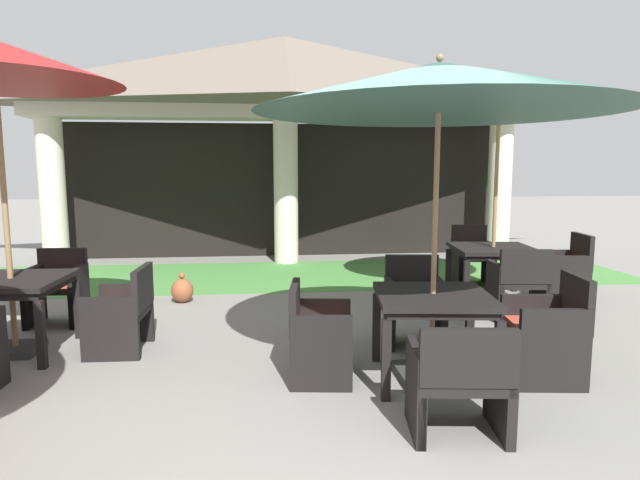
# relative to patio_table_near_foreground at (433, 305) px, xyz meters

# --- Properties ---
(ground_plane) EXTENTS (60.00, 60.00, 0.00)m
(ground_plane) POSITION_rel_patio_table_near_foreground_xyz_m (-0.95, -1.21, -0.64)
(ground_plane) COLOR gray
(background_pavilion) EXTENTS (9.52, 2.72, 4.13)m
(background_pavilion) POSITION_rel_patio_table_near_foreground_xyz_m (-0.95, 5.92, 2.54)
(background_pavilion) COLOR beige
(background_pavilion) RESTS_ON ground
(lawn_strip) EXTENTS (11.32, 2.57, 0.01)m
(lawn_strip) POSITION_rel_patio_table_near_foreground_xyz_m (-0.95, 4.57, -0.64)
(lawn_strip) COLOR #47843D
(lawn_strip) RESTS_ON ground
(patio_table_near_foreground) EXTENTS (1.03, 1.03, 0.74)m
(patio_table_near_foreground) POSITION_rel_patio_table_near_foreground_xyz_m (0.00, 0.00, 0.00)
(patio_table_near_foreground) COLOR black
(patio_table_near_foreground) RESTS_ON ground
(patio_umbrella_near_foreground) EXTENTS (2.94, 2.94, 2.65)m
(patio_umbrella_near_foreground) POSITION_rel_patio_table_near_foreground_xyz_m (-0.00, -0.00, 1.73)
(patio_umbrella_near_foreground) COLOR #2D2D2D
(patio_umbrella_near_foreground) RESTS_ON ground
(patio_chair_near_foreground_south) EXTENTS (0.69, 0.60, 0.79)m
(patio_chair_near_foreground_south) POSITION_rel_patio_table_near_foreground_xyz_m (-0.12, -0.95, -0.26)
(patio_chair_near_foreground_south) COLOR black
(patio_chair_near_foreground_south) RESTS_ON ground
(patio_chair_near_foreground_east) EXTENTS (0.63, 0.61, 0.89)m
(patio_chair_near_foreground_east) POSITION_rel_patio_table_near_foreground_xyz_m (0.95, -0.12, -0.23)
(patio_chair_near_foreground_east) COLOR black
(patio_chair_near_foreground_east) RESTS_ON ground
(patio_chair_near_foreground_north) EXTENTS (0.63, 0.61, 0.87)m
(patio_chair_near_foreground_north) POSITION_rel_patio_table_near_foreground_xyz_m (0.12, 0.95, -0.23)
(patio_chair_near_foreground_north) COLOR black
(patio_chair_near_foreground_north) RESTS_ON ground
(patio_chair_near_foreground_west) EXTENTS (0.57, 0.65, 0.81)m
(patio_chair_near_foreground_west) POSITION_rel_patio_table_near_foreground_xyz_m (-0.95, 0.12, -0.25)
(patio_chair_near_foreground_west) COLOR black
(patio_chair_near_foreground_west) RESTS_ON ground
(patio_table_mid_right) EXTENTS (1.14, 1.14, 0.72)m
(patio_table_mid_right) POSITION_rel_patio_table_near_foreground_xyz_m (1.69, 2.62, -0.01)
(patio_table_mid_right) COLOR black
(patio_table_mid_right) RESTS_ON ground
(patio_umbrella_mid_right) EXTENTS (2.37, 2.37, 2.93)m
(patio_umbrella_mid_right) POSITION_rel_patio_table_near_foreground_xyz_m (1.69, 2.62, 2.04)
(patio_umbrella_mid_right) COLOR #2D2D2D
(patio_umbrella_mid_right) RESTS_ON ground
(patio_chair_mid_right_east) EXTENTS (0.61, 0.63, 0.89)m
(patio_chair_mid_right_east) POSITION_rel_patio_table_near_foreground_xyz_m (2.66, 2.51, -0.24)
(patio_chair_mid_right_east) COLOR black
(patio_chair_mid_right_east) RESTS_ON ground
(patio_chair_mid_right_south) EXTENTS (0.66, 0.57, 0.86)m
(patio_chair_mid_right_south) POSITION_rel_patio_table_near_foreground_xyz_m (1.58, 1.65, -0.22)
(patio_chair_mid_right_south) COLOR black
(patio_chair_mid_right_south) RESTS_ON ground
(patio_chair_mid_right_north) EXTENTS (0.62, 0.62, 0.89)m
(patio_chair_mid_right_north) POSITION_rel_patio_table_near_foreground_xyz_m (1.80, 3.59, -0.22)
(patio_chair_mid_right_north) COLOR black
(patio_chair_mid_right_north) RESTS_ON ground
(patio_table_far_back) EXTENTS (0.98, 0.98, 0.73)m
(patio_table_far_back) POSITION_rel_patio_table_near_foreground_xyz_m (-3.77, 1.05, -0.00)
(patio_table_far_back) COLOR black
(patio_table_far_back) RESTS_ON ground
(patio_chair_far_back_north) EXTENTS (0.59, 0.54, 0.84)m
(patio_chair_far_back_north) POSITION_rel_patio_table_near_foreground_xyz_m (-3.73, 2.06, -0.23)
(patio_chair_far_back_north) COLOR black
(patio_chair_far_back_north) RESTS_ON ground
(patio_chair_far_back_east) EXTENTS (0.55, 0.64, 0.83)m
(patio_chair_far_back_east) POSITION_rel_patio_table_near_foreground_xyz_m (-2.75, 1.01, -0.25)
(patio_chair_far_back_east) COLOR black
(patio_chair_far_back_east) RESTS_ON ground
(terracotta_urn) EXTENTS (0.29, 0.29, 0.40)m
(terracotta_urn) POSITION_rel_patio_table_near_foreground_xyz_m (-2.46, 2.90, -0.48)
(terracotta_urn) COLOR brown
(terracotta_urn) RESTS_ON ground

